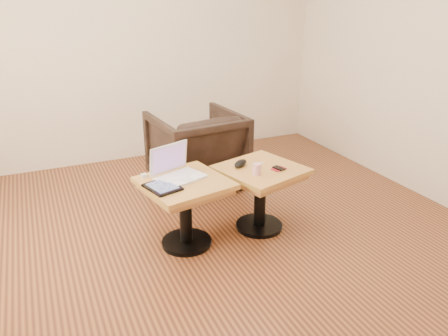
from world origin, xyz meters
name	(u,v)px	position (x,y,z in m)	size (l,w,h in m)	color
room_shell	(213,75)	(0.00, 0.00, 1.35)	(4.52, 4.52, 2.71)	#482618
side_table_left	(185,197)	(-0.21, 0.08, 0.42)	(0.72, 0.72, 0.56)	black
side_table_right	(260,183)	(0.45, 0.08, 0.42)	(0.76, 0.76, 0.56)	black
laptop	(177,171)	(-0.24, 0.17, 0.61)	(0.43, 0.38, 0.25)	white
tablet	(162,187)	(-0.40, 0.02, 0.57)	(0.27, 0.30, 0.02)	black
charging_adapter	(144,176)	(-0.47, 0.28, 0.57)	(0.04, 0.04, 0.02)	white
glasses_case	(240,163)	(0.31, 0.18, 0.58)	(0.16, 0.07, 0.05)	black
striped_cup	(257,169)	(0.35, -0.03, 0.60)	(0.07, 0.07, 0.09)	#D95276
earbuds_tangle	(261,163)	(0.49, 0.16, 0.56)	(0.07, 0.05, 0.01)	white
phone_on_sleeve	(279,169)	(0.57, -0.01, 0.56)	(0.13, 0.11, 0.01)	maroon
armchair	(197,149)	(0.29, 1.15, 0.39)	(0.84, 0.86, 0.78)	#31201B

